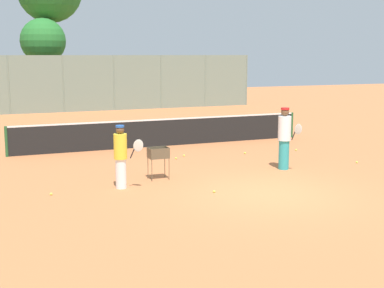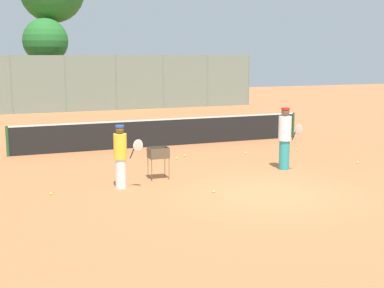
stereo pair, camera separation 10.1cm
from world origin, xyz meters
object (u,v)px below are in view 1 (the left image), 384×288
Objects in this scene: player_red_cap at (284,138)px; ball_cart at (158,155)px; tennis_net at (164,132)px; player_white_outfit at (121,156)px.

player_red_cap is 4.05m from ball_cart.
player_red_cap is at bearing -69.68° from tennis_net.
player_white_outfit reaches higher than ball_cart.
ball_cart is (1.23, 0.60, -0.19)m from player_white_outfit.
ball_cart is (-2.03, -5.22, 0.13)m from tennis_net.
tennis_net is 12.71× the size of ball_cart.
player_white_outfit is 0.88× the size of player_red_cap.
player_white_outfit reaches higher than tennis_net.
tennis_net is 5.79m from player_red_cap.
tennis_net is at bearing -172.49° from player_red_cap.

